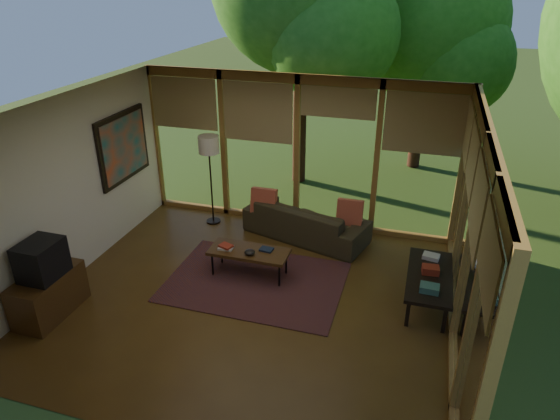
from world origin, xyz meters
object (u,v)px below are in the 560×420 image
(sofa, at_px, (306,221))
(media_cabinet, at_px, (49,295))
(television, at_px, (41,260))
(side_console, at_px, (429,278))
(floor_lamp, at_px, (209,150))
(coffee_table, at_px, (249,252))

(sofa, bearing_deg, media_cabinet, 63.74)
(television, height_order, side_console, television)
(floor_lamp, height_order, coffee_table, floor_lamp)
(sofa, distance_m, floor_lamp, 2.09)
(television, relative_size, floor_lamp, 0.33)
(media_cabinet, xyz_separation_m, coffee_table, (2.25, 1.67, 0.09))
(floor_lamp, bearing_deg, sofa, -1.76)
(media_cabinet, distance_m, side_console, 5.17)
(television, bearing_deg, side_console, 19.50)
(media_cabinet, relative_size, television, 1.82)
(coffee_table, bearing_deg, media_cabinet, -143.42)
(sofa, xyz_separation_m, coffee_table, (-0.53, -1.41, 0.08))
(media_cabinet, bearing_deg, side_console, 19.43)
(coffee_table, bearing_deg, side_console, 1.03)
(side_console, bearing_deg, media_cabinet, -160.57)
(coffee_table, relative_size, side_console, 0.86)
(television, bearing_deg, floor_lamp, 72.55)
(sofa, xyz_separation_m, side_console, (2.09, -1.37, 0.10))
(sofa, bearing_deg, coffee_table, 85.13)
(television, xyz_separation_m, coffee_table, (2.23, 1.67, -0.46))
(television, xyz_separation_m, side_console, (4.85, 1.72, -0.44))
(media_cabinet, height_order, side_console, media_cabinet)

